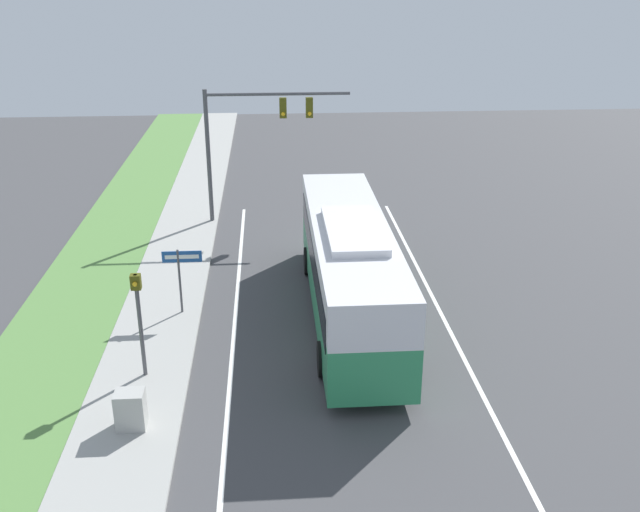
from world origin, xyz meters
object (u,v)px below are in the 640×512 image
(pedestrian_signal, at_px, (139,310))
(street_sign, at_px, (181,269))
(bus, at_px, (350,263))
(signal_gantry, at_px, (252,128))
(utility_cabinet, at_px, (131,410))

(pedestrian_signal, bearing_deg, street_sign, 80.01)
(bus, bearing_deg, signal_gantry, 108.27)
(bus, bearing_deg, pedestrian_signal, -150.96)
(pedestrian_signal, relative_size, utility_cabinet, 3.19)
(street_sign, height_order, utility_cabinet, street_sign)
(signal_gantry, bearing_deg, street_sign, -103.64)
(signal_gantry, bearing_deg, utility_cabinet, -100.44)
(signal_gantry, height_order, utility_cabinet, signal_gantry)
(bus, distance_m, signal_gantry, 11.03)
(utility_cabinet, bearing_deg, signal_gantry, 79.56)
(bus, height_order, utility_cabinet, bus)
(signal_gantry, relative_size, street_sign, 2.70)
(signal_gantry, bearing_deg, pedestrian_signal, -102.56)
(pedestrian_signal, distance_m, street_sign, 4.18)
(signal_gantry, distance_m, utility_cabinet, 17.09)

